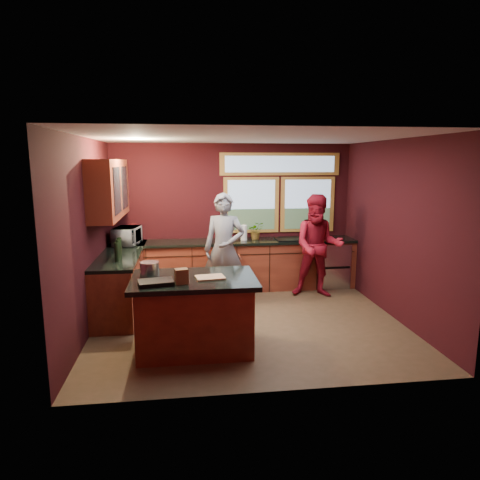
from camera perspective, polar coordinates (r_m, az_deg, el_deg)
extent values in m
plane|color=brown|center=(6.54, 1.09, -10.80)|extent=(4.50, 4.50, 0.00)
cube|color=black|center=(8.14, -0.94, 3.25)|extent=(4.50, 0.02, 2.70)
cube|color=black|center=(4.25, 5.11, -3.49)|extent=(4.50, 0.02, 2.70)
cube|color=black|center=(6.26, -19.68, 0.45)|extent=(0.02, 4.00, 2.70)
cube|color=black|center=(6.88, 20.01, 1.28)|extent=(0.02, 4.00, 2.70)
cube|color=silver|center=(6.11, 1.18, 13.54)|extent=(4.50, 4.00, 0.02)
cube|color=#8AA3C0|center=(8.15, 1.52, 4.67)|extent=(1.06, 0.02, 1.06)
cube|color=#8AA3C0|center=(8.39, 8.99, 4.71)|extent=(1.06, 0.02, 1.06)
cube|color=#AC7932|center=(8.21, 5.40, 10.05)|extent=(2.30, 0.02, 0.42)
cube|color=#581F15|center=(6.99, -17.07, 6.54)|extent=(0.36, 1.80, 0.90)
cube|color=#581F15|center=(8.02, -0.68, -3.49)|extent=(4.50, 0.60, 0.88)
cube|color=black|center=(7.91, -0.68, -0.23)|extent=(4.50, 0.64, 0.05)
cube|color=#B7B7BC|center=(8.41, 11.97, -3.15)|extent=(0.60, 0.58, 0.85)
cube|color=black|center=(8.08, 7.12, -0.08)|extent=(0.66, 0.46, 0.05)
cube|color=#581F15|center=(7.22, -15.49, -5.45)|extent=(0.60, 2.30, 0.88)
cube|color=black|center=(7.11, -15.59, -1.84)|extent=(0.64, 2.30, 0.05)
cube|color=#581F15|center=(5.53, -6.07, -10.05)|extent=(1.40, 0.90, 0.88)
cube|color=black|center=(5.38, -6.17, -5.31)|extent=(1.55, 1.05, 0.06)
imported|color=slate|center=(7.08, -2.11, -1.28)|extent=(0.78, 0.63, 1.87)
imported|color=maroon|center=(7.62, 10.37, -0.81)|extent=(1.03, 0.89, 1.81)
imported|color=#999999|center=(7.71, -14.83, 0.51)|extent=(0.48, 0.63, 0.31)
imported|color=#999999|center=(7.99, 2.13, 1.25)|extent=(0.30, 0.26, 0.33)
cylinder|color=silver|center=(7.91, 0.52, 0.98)|extent=(0.12, 0.12, 0.28)
cube|color=tan|center=(5.33, -4.01, -4.98)|extent=(0.38, 0.30, 0.02)
cylinder|color=#B7B6BB|center=(5.52, -11.97, -3.80)|extent=(0.24, 0.24, 0.18)
cube|color=brown|center=(5.11, -7.82, -4.81)|extent=(0.17, 0.15, 0.18)
cube|color=black|center=(5.14, -11.17, -5.58)|extent=(0.44, 0.35, 0.05)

